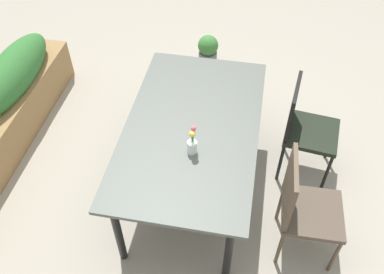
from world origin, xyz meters
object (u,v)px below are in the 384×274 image
potted_plant (208,54)px  chair_near_left (303,205)px  chair_near_right (304,125)px  dining_table (192,132)px  flower_vase (192,143)px

potted_plant → chair_near_left: bearing=-153.9°
chair_near_left → chair_near_right: bearing=178.2°
chair_near_right → chair_near_left: bearing=6.7°
dining_table → chair_near_right: size_ratio=1.88×
chair_near_left → dining_table: bearing=-115.6°
flower_vase → potted_plant: bearing=5.2°
dining_table → flower_vase: 0.30m
chair_near_right → potted_plant: (1.23, 1.00, -0.28)m
dining_table → flower_vase: (-0.25, -0.05, 0.16)m
dining_table → potted_plant: size_ratio=3.67×
chair_near_left → flower_vase: 0.90m
chair_near_right → chair_near_left: (-0.79, 0.01, -0.02)m
dining_table → chair_near_left: bearing=-114.2°
chair_near_left → flower_vase: size_ratio=3.83×
flower_vase → potted_plant: (1.88, 0.17, -0.60)m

